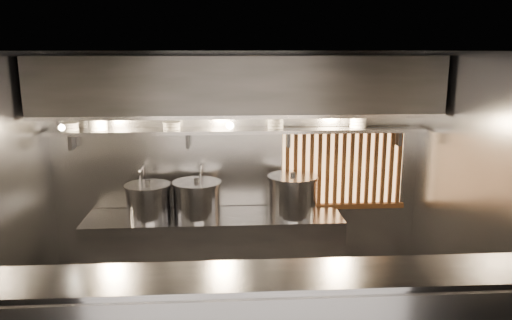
{
  "coord_description": "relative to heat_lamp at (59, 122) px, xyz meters",
  "views": [
    {
      "loc": [
        -0.17,
        -4.47,
        2.81
      ],
      "look_at": [
        0.16,
        0.55,
        1.69
      ],
      "focal_mm": 35.0,
      "sensor_mm": 36.0,
      "label": 1
    }
  ],
  "objects": [
    {
      "name": "bowl_stack_3",
      "position": [
        2.34,
        0.47,
        -0.1
      ],
      "size": [
        0.2,
        0.2,
        0.13
      ],
      "color": "white",
      "rests_on": "bowl_shelf"
    },
    {
      "name": "bowl_stack_4",
      "position": [
        3.32,
        0.47,
        -0.1
      ],
      "size": [
        0.21,
        0.21,
        0.13
      ],
      "color": "white",
      "rests_on": "bowl_shelf"
    },
    {
      "name": "heat_lamp",
      "position": [
        0.0,
        0.0,
        0.0
      ],
      "size": [
        0.25,
        0.35,
        0.2
      ],
      "color": "gray",
      "rests_on": "exhaust_hood"
    },
    {
      "name": "exhaust_hood",
      "position": [
        1.9,
        0.25,
        0.36
      ],
      "size": [
        4.4,
        0.81,
        0.65
      ],
      "color": "#2D2D30",
      "rests_on": "ceiling"
    },
    {
      "name": "ceiling",
      "position": [
        1.9,
        -0.85,
        0.73
      ],
      "size": [
        4.5,
        4.5,
        0.0
      ],
      "primitive_type": "plane",
      "rotation": [
        3.14,
        0.0,
        0.0
      ],
      "color": "black",
      "rests_on": "wall_back"
    },
    {
      "name": "stock_pot_right",
      "position": [
        2.52,
        0.25,
        -0.93
      ],
      "size": [
        0.65,
        0.65,
        0.52
      ],
      "rotation": [
        0.0,
        0.0,
        -0.1
      ],
      "color": "gray",
      "rests_on": "cooking_bench"
    },
    {
      "name": "bowl_shelf",
      "position": [
        1.9,
        0.47,
        -0.19
      ],
      "size": [
        4.4,
        0.34,
        0.04
      ],
      "primitive_type": "cube",
      "color": "gray",
      "rests_on": "wall_back"
    },
    {
      "name": "bowl_stack_0",
      "position": [
        -0.04,
        0.47,
        -0.12
      ],
      "size": [
        0.21,
        0.21,
        0.09
      ],
      "color": "white",
      "rests_on": "bowl_shelf"
    },
    {
      "name": "wall_back",
      "position": [
        1.9,
        0.65,
        -0.67
      ],
      "size": [
        4.5,
        0.0,
        4.5
      ],
      "primitive_type": "plane",
      "rotation": [
        1.57,
        0.0,
        0.0
      ],
      "color": "gray",
      "rests_on": "floor"
    },
    {
      "name": "stock_pot_left",
      "position": [
        0.85,
        0.26,
        -0.96
      ],
      "size": [
        0.62,
        0.62,
        0.44
      ],
      "rotation": [
        0.0,
        0.0,
        0.19
      ],
      "color": "gray",
      "rests_on": "cooking_bench"
    },
    {
      "name": "wall_right",
      "position": [
        4.15,
        -0.85,
        -0.67
      ],
      "size": [
        0.0,
        3.0,
        3.0
      ],
      "primitive_type": "plane",
      "rotation": [
        1.57,
        0.0,
        -1.57
      ],
      "color": "gray",
      "rests_on": "floor"
    },
    {
      "name": "faucet_right",
      "position": [
        1.45,
        0.52,
        -0.76
      ],
      "size": [
        0.04,
        0.3,
        0.5
      ],
      "color": "silver",
      "rests_on": "wall_back"
    },
    {
      "name": "wood_screen",
      "position": [
        3.2,
        0.6,
        -0.69
      ],
      "size": [
        1.56,
        0.09,
        1.04
      ],
      "color": "#F9B870",
      "rests_on": "wall_back"
    },
    {
      "name": "faucet_left",
      "position": [
        0.75,
        0.52,
        -0.76
      ],
      "size": [
        0.04,
        0.3,
        0.5
      ],
      "color": "silver",
      "rests_on": "wall_back"
    },
    {
      "name": "pendant_bulb",
      "position": [
        1.8,
        0.35,
        -0.11
      ],
      "size": [
        0.09,
        0.09,
        0.19
      ],
      "color": "#2D2D30",
      "rests_on": "exhaust_hood"
    },
    {
      "name": "bowl_stack_2",
      "position": [
        1.12,
        0.47,
        -0.12
      ],
      "size": [
        0.21,
        0.21,
        0.09
      ],
      "color": "white",
      "rests_on": "bowl_shelf"
    },
    {
      "name": "bowl_stack_1",
      "position": [
        0.29,
        0.47,
        -0.08
      ],
      "size": [
        0.22,
        0.22,
        0.17
      ],
      "color": "white",
      "rests_on": "bowl_shelf"
    },
    {
      "name": "cooking_bench",
      "position": [
        1.6,
        0.28,
        -1.62
      ],
      "size": [
        3.0,
        0.7,
        0.9
      ],
      "primitive_type": "cube",
      "color": "gray",
      "rests_on": "floor"
    },
    {
      "name": "stock_pot_mid",
      "position": [
        1.41,
        0.27,
        -0.96
      ],
      "size": [
        0.72,
        0.72,
        0.46
      ],
      "rotation": [
        0.0,
        0.0,
        0.31
      ],
      "color": "gray",
      "rests_on": "cooking_bench"
    }
  ]
}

